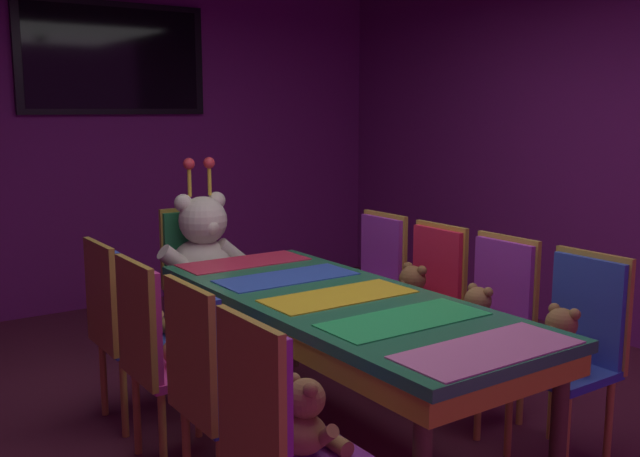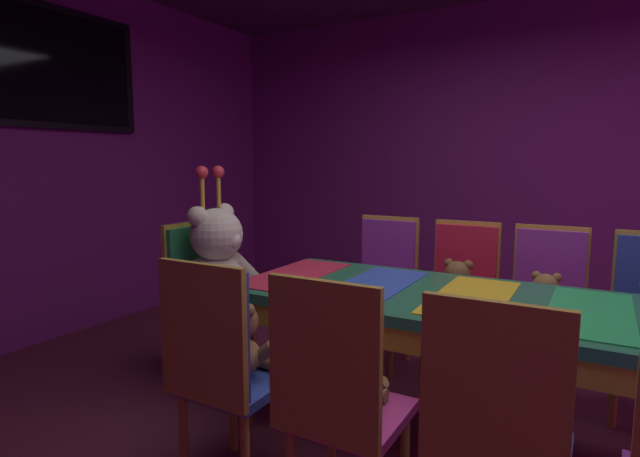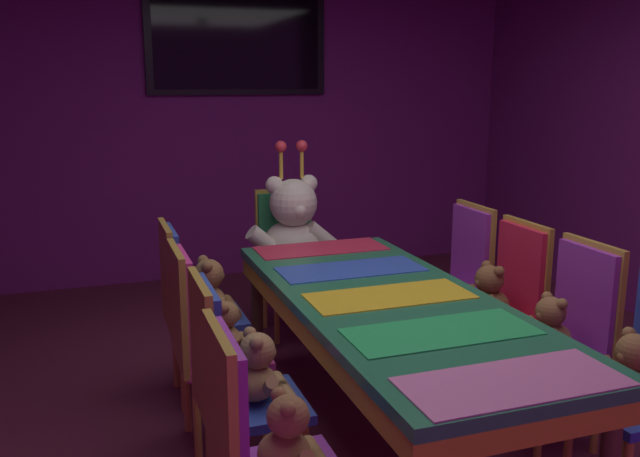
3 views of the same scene
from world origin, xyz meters
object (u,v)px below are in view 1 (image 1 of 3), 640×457
object	(u,v)px
banquet_table	(339,314)
teddy_right_2	(411,295)
chair_right_1	(496,309)
chair_right_3	(375,273)
chair_left_0	(271,427)
teddy_right_1	(477,316)
wall_tv	(114,58)
teddy_right_0	(560,342)
chair_right_2	(430,291)
king_teddy_bear	(204,248)
teddy_left_1	(241,372)
chair_left_3	(117,315)
teddy_left_0	(307,421)
teddy_left_3	(144,310)
chair_left_2	(154,342)
throne_chair	(194,265)
chair_left_1	(209,376)
chair_right_0	(579,335)
teddy_left_2	(183,342)

from	to	relation	value
banquet_table	teddy_right_2	bearing A→B (deg)	19.24
chair_right_1	chair_right_3	size ratio (longest dim) A/B	1.00
chair_left_0	teddy_right_1	xyz separation A→B (m)	(1.58, 0.55, -0.02)
chair_right_1	wall_tv	bearing A→B (deg)	-75.76
teddy_right_0	teddy_right_1	distance (m)	0.52
teddy_right_0	chair_right_3	bearing A→B (deg)	-95.73
chair_right_2	king_teddy_bear	distance (m)	1.53
teddy_left_1	chair_left_3	bearing A→B (deg)	98.09
teddy_left_0	king_teddy_bear	size ratio (longest dim) A/B	0.34
teddy_left_3	chair_right_2	distance (m)	1.63
chair_left_3	king_teddy_bear	xyz separation A→B (m)	(0.84, 0.71, 0.14)
chair_right_3	chair_left_2	bearing A→B (deg)	16.55
throne_chair	king_teddy_bear	size ratio (longest dim) A/B	1.13
chair_left_2	chair_left_0	bearing A→B (deg)	-90.66
chair_left_1	chair_right_2	distance (m)	1.75
chair_right_0	teddy_right_1	size ratio (longest dim) A/B	3.25
chair_left_3	teddy_left_3	size ratio (longest dim) A/B	2.83
teddy_right_0	king_teddy_bear	bearing A→B (deg)	-72.97
teddy_left_3	throne_chair	distance (m)	1.12
teddy_left_2	chair_right_3	size ratio (longest dim) A/B	0.28
chair_right_0	wall_tv	distance (m)	4.23
chair_left_0	chair_left_1	distance (m)	0.54
chair_left_0	chair_left_2	xyz separation A→B (m)	(0.01, 1.07, 0.00)
chair_left_3	chair_right_0	bearing A→B (deg)	-42.91
banquet_table	chair_right_1	bearing A→B (deg)	-16.21
teddy_left_0	chair_right_3	distance (m)	2.23
chair_right_3	throne_chair	xyz separation A→B (m)	(-0.85, 0.91, 0.00)
throne_chair	chair_left_3	bearing A→B (deg)	-43.74
teddy_right_2	teddy_right_0	bearing A→B (deg)	90.35
teddy_right_0	wall_tv	xyz separation A→B (m)	(-0.70, 3.88, 1.46)
teddy_left_3	teddy_right_2	distance (m)	1.50
teddy_left_0	chair_right_0	xyz separation A→B (m)	(1.57, 0.03, 0.02)
teddy_left_1	teddy_right_0	world-z (taller)	teddy_right_0
teddy_right_2	chair_left_0	bearing A→B (deg)	33.75
teddy_right_1	teddy_right_2	world-z (taller)	teddy_right_2
throne_chair	king_teddy_bear	world-z (taller)	king_teddy_bear
chair_left_0	chair_right_3	size ratio (longest dim) A/B	1.00
chair_right_1	teddy_left_2	bearing A→B (deg)	-18.11
teddy_left_0	wall_tv	xyz separation A→B (m)	(0.73, 3.91, 1.47)
banquet_table	teddy_left_3	size ratio (longest dim) A/B	6.52
teddy_left_1	wall_tv	xyz separation A→B (m)	(0.69, 3.37, 1.47)
teddy_left_1	teddy_left_2	bearing A→B (deg)	92.37
teddy_left_3	chair_right_0	xyz separation A→B (m)	(1.54, -1.57, -0.00)
chair_left_3	teddy_right_1	bearing A→B (deg)	-33.96
banquet_table	chair_left_3	distance (m)	1.16
banquet_table	king_teddy_bear	bearing A→B (deg)	90.00
chair_right_2	king_teddy_bear	size ratio (longest dim) A/B	1.13
chair_right_1	teddy_left_3	bearing A→B (deg)	-34.01
chair_left_2	chair_right_2	world-z (taller)	same
banquet_table	chair_right_3	size ratio (longest dim) A/B	2.30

